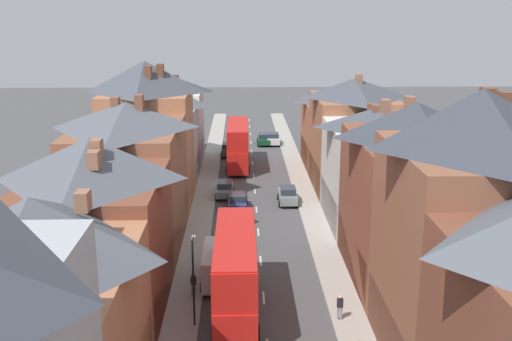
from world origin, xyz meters
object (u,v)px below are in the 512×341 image
pedestrian_mid_right (340,306)px  street_lamp (193,276)px  car_parked_right_a (225,189)px  car_parked_right_b (237,246)px  car_near_blue (288,195)px  car_near_silver (273,139)px  double_decker_bus_mid_street (235,273)px  car_parked_left_b (237,201)px  delivery_van (217,264)px  car_mid_black (228,149)px  double_decker_bus_lead (238,144)px  car_mid_white (264,139)px  pedestrian_far_left (194,283)px

pedestrian_mid_right → street_lamp: (-8.72, -0.27, 2.21)m
car_parked_right_a → car_parked_right_b: (1.30, -15.33, -0.01)m
car_near_blue → car_near_silver: size_ratio=1.00×
double_decker_bus_mid_street → car_parked_left_b: double_decker_bus_mid_street is taller
car_near_blue → car_near_silver: bearing=90.0°
car_near_silver → delivery_van: 44.38m
car_mid_black → car_parked_right_b: car_mid_black is taller
car_near_blue → double_decker_bus_mid_street: bearing=-102.5°
double_decker_bus_lead → car_mid_white: double_decker_bus_lead is taller
car_parked_right_a → car_mid_black: bearing=90.0°
car_parked_right_a → car_mid_white: size_ratio=0.95×
car_near_silver → pedestrian_far_left: pedestrian_far_left is taller
double_decker_bus_lead → delivery_van: bearing=-92.3°
car_near_blue → car_parked_right_a: bearing=158.0°
car_near_silver → car_mid_white: size_ratio=0.88×
street_lamp → car_near_silver: bearing=81.6°
delivery_van → car_mid_black: bearing=90.0°
car_parked_left_b → car_parked_right_b: size_ratio=1.01×
car_parked_left_b → pedestrian_mid_right: bearing=-73.6°
delivery_van → car_near_silver: bearing=82.0°
car_parked_right_b → pedestrian_mid_right: bearing=-58.4°
car_near_blue → car_parked_right_a: (-6.20, 2.50, -0.03)m
car_parked_right_a → car_mid_white: car_parked_right_a is taller
car_parked_right_a → street_lamp: size_ratio=0.76×
car_parked_left_b → pedestrian_far_left: pedestrian_far_left is taller
double_decker_bus_mid_street → car_near_silver: bearing=84.2°
double_decker_bus_mid_street → delivery_van: 5.11m
pedestrian_far_left → delivery_van: bearing=57.4°
car_mid_black → car_mid_white: 8.35m
delivery_van → car_parked_left_b: bearing=85.2°
car_mid_black → car_parked_left_b: (1.30, -21.76, -0.04)m
street_lamp → pedestrian_far_left: bearing=95.1°
car_mid_black → car_mid_white: car_mid_black is taller
pedestrian_far_left → car_parked_right_b: bearing=68.0°
car_near_silver → pedestrian_far_left: bearing=-99.4°
double_decker_bus_lead → delivery_van: 31.72m
delivery_van → car_near_blue: bearing=70.4°
car_parked_right_a → car_mid_white: bearing=78.6°
double_decker_bus_mid_street → car_parked_right_b: double_decker_bus_mid_street is taller
car_near_blue → car_parked_left_b: (-4.90, -1.76, -0.03)m
car_mid_black → car_parked_right_a: bearing=-90.0°
car_mid_black → car_parked_right_b: (1.30, -32.83, -0.05)m
double_decker_bus_lead → pedestrian_mid_right: size_ratio=6.71×
pedestrian_mid_right → pedestrian_far_left: bearing=159.7°
double_decker_bus_mid_street → car_mid_white: double_decker_bus_mid_street is taller
car_parked_left_b → pedestrian_mid_right: size_ratio=2.48×
delivery_van → street_lamp: size_ratio=0.95×
car_mid_white → car_parked_right_b: (-3.60, -39.60, -0.01)m
car_parked_left_b → street_lamp: (-2.45, -21.54, 2.43)m
car_near_silver → pedestrian_mid_right: size_ratio=2.40×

